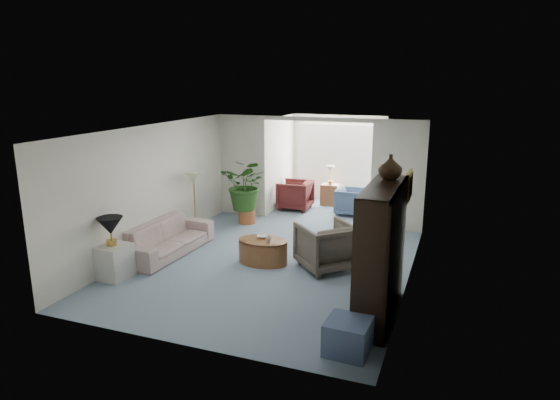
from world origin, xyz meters
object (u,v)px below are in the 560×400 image
at_px(wingback_chair, 326,246).
at_px(entertainment_cabinet, 381,253).
at_px(end_table, 113,261).
at_px(cabinet_urn, 390,167).
at_px(side_table_dark, 368,252).
at_px(ottoman, 348,336).
at_px(coffee_bowl, 262,237).
at_px(sunroom_table, 330,195).
at_px(sunroom_chair_blue, 351,201).
at_px(sunroom_chair_maroon, 295,195).
at_px(coffee_table, 263,251).
at_px(table_lamp, 110,226).
at_px(plant_pot, 247,216).
at_px(floor_lamp, 194,178).
at_px(framed_picture, 410,187).
at_px(coffee_cup, 268,240).
at_px(sofa, 167,238).

distance_m(wingback_chair, entertainment_cabinet, 1.99).
distance_m(end_table, cabinet_urn, 4.93).
distance_m(side_table_dark, ottoman, 2.93).
bearing_deg(coffee_bowl, wingback_chair, 1.89).
xyz_separation_m(ottoman, sunroom_table, (-2.13, 7.11, 0.07)).
height_order(sunroom_chair_blue, sunroom_chair_maroon, sunroom_chair_maroon).
bearing_deg(coffee_table, entertainment_cabinet, -29.69).
relative_size(table_lamp, sunroom_table, 0.77).
xyz_separation_m(side_table_dark, sunroom_table, (-1.82, 4.19, -0.01)).
relative_size(table_lamp, coffee_bowl, 2.22).
bearing_deg(side_table_dark, plant_pot, 150.56).
relative_size(sunroom_chair_blue, sunroom_chair_maroon, 0.89).
bearing_deg(floor_lamp, cabinet_urn, -23.84).
distance_m(end_table, floor_lamp, 2.84).
bearing_deg(plant_pot, coffee_bowl, -58.92).
relative_size(side_table_dark, sunroom_table, 1.05).
relative_size(entertainment_cabinet, plant_pot, 4.83).
height_order(side_table_dark, ottoman, side_table_dark).
distance_m(floor_lamp, cabinet_urn, 4.95).
distance_m(entertainment_cabinet, cabinet_urn, 1.25).
bearing_deg(framed_picture, coffee_table, 176.32).
bearing_deg(table_lamp, wingback_chair, 26.93).
relative_size(table_lamp, coffee_cup, 4.27).
bearing_deg(plant_pot, sunroom_table, 59.14).
distance_m(table_lamp, sunroom_chair_maroon, 5.66).
relative_size(sofa, floor_lamp, 6.05).
height_order(table_lamp, wingback_chair, table_lamp).
relative_size(sofa, coffee_cup, 21.10).
relative_size(coffee_cup, sunroom_chair_maroon, 0.12).
bearing_deg(ottoman, entertainment_cabinet, 80.51).
height_order(table_lamp, coffee_cup, table_lamp).
height_order(sofa, sunroom_chair_blue, sunroom_chair_blue).
bearing_deg(table_lamp, floor_lamp, 88.47).
xyz_separation_m(framed_picture, coffee_cup, (-2.45, 0.07, -1.20)).
bearing_deg(table_lamp, sunroom_chair_maroon, 74.94).
xyz_separation_m(coffee_cup, sunroom_table, (-0.09, 4.73, -0.21)).
bearing_deg(entertainment_cabinet, sunroom_table, 111.13).
xyz_separation_m(floor_lamp, plant_pot, (0.73, 1.15, -1.09)).
distance_m(floor_lamp, sunroom_table, 4.23).
bearing_deg(entertainment_cabinet, plant_pot, 135.85).
distance_m(coffee_bowl, entertainment_cabinet, 2.87).
height_order(coffee_table, side_table_dark, side_table_dark).
distance_m(sofa, entertainment_cabinet, 4.52).
xyz_separation_m(coffee_cup, sunroom_chair_blue, (0.66, 3.98, -0.16)).
relative_size(table_lamp, sunroom_chair_maroon, 0.53).
bearing_deg(cabinet_urn, entertainment_cabinet, -90.00).
bearing_deg(cabinet_urn, sunroom_chair_maroon, 122.90).
relative_size(sofa, plant_pot, 5.44).
xyz_separation_m(table_lamp, entertainment_cabinet, (4.53, 0.20, 0.03)).
xyz_separation_m(sofa, wingback_chair, (3.13, 0.34, 0.11)).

